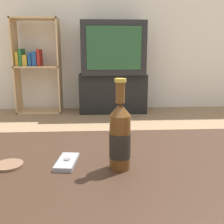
{
  "coord_description": "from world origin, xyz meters",
  "views": [
    {
      "loc": [
        -0.03,
        -0.74,
        0.82
      ],
      "look_at": [
        0.03,
        0.27,
        0.58
      ],
      "focal_mm": 42.0,
      "sensor_mm": 36.0,
      "label": 1
    }
  ],
  "objects": [
    {
      "name": "back_wall",
      "position": [
        0.0,
        3.02,
        1.3
      ],
      "size": [
        8.0,
        0.05,
        2.6
      ],
      "color": "silver",
      "rests_on": "ground_plane"
    },
    {
      "name": "tv_stand",
      "position": [
        0.18,
        2.76,
        0.26
      ],
      "size": [
        0.88,
        0.37,
        0.52
      ],
      "color": "black",
      "rests_on": "ground_plane"
    },
    {
      "name": "coffee_table",
      "position": [
        0.0,
        0.0,
        0.41
      ],
      "size": [
        1.24,
        0.69,
        0.48
      ],
      "color": "#332116",
      "rests_on": "ground_plane"
    },
    {
      "name": "cell_phone",
      "position": [
        -0.12,
        0.01,
        0.48
      ],
      "size": [
        0.07,
        0.12,
        0.02
      ],
      "rotation": [
        0.0,
        0.0,
        -0.12
      ],
      "color": "gray",
      "rests_on": "coffee_table"
    },
    {
      "name": "television",
      "position": [
        0.18,
        2.76,
        0.85
      ],
      "size": [
        0.81,
        0.54,
        0.66
      ],
      "color": "black",
      "rests_on": "tv_stand"
    },
    {
      "name": "coaster",
      "position": [
        -0.3,
        -0.0,
        0.48
      ],
      "size": [
        0.09,
        0.09,
        0.01
      ],
      "color": "brown",
      "rests_on": "coffee_table"
    },
    {
      "name": "bookshelf",
      "position": [
        -0.84,
        2.81,
        0.64
      ],
      "size": [
        0.59,
        0.3,
        1.22
      ],
      "color": "tan",
      "rests_on": "ground_plane"
    },
    {
      "name": "beer_bottle",
      "position": [
        0.03,
        -0.03,
        0.58
      ],
      "size": [
        0.06,
        0.06,
        0.26
      ],
      "color": "#563314",
      "rests_on": "coffee_table"
    }
  ]
}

